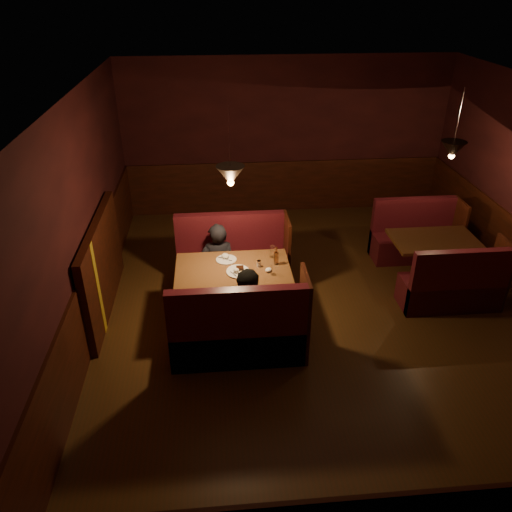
{
  "coord_description": "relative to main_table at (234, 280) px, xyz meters",
  "views": [
    {
      "loc": [
        -1.37,
        -5.54,
        4.09
      ],
      "look_at": [
        -0.87,
        -0.02,
        0.95
      ],
      "focal_mm": 35.0,
      "sensor_mm": 36.0,
      "label": 1
    }
  ],
  "objects": [
    {
      "name": "main_bench_far",
      "position": [
        0.02,
        0.84,
        -0.26
      ],
      "size": [
        1.63,
        0.58,
        1.11
      ],
      "color": "#470E14",
      "rests_on": "ground"
    },
    {
      "name": "diner_a",
      "position": [
        -0.2,
        0.7,
        0.11
      ],
      "size": [
        0.54,
        0.37,
        1.44
      ],
      "primitive_type": "imported",
      "rotation": [
        0.0,
        0.0,
        3.2
      ],
      "color": "black",
      "rests_on": "ground"
    },
    {
      "name": "second_bench_far",
      "position": [
        3.02,
        1.46,
        -0.3
      ],
      "size": [
        1.38,
        0.51,
        0.98
      ],
      "color": "#470E14",
      "rests_on": "ground"
    },
    {
      "name": "second_table",
      "position": [
        2.99,
        0.71,
        -0.09
      ],
      "size": [
        1.25,
        0.8,
        0.7
      ],
      "color": "#552D0D",
      "rests_on": "ground"
    },
    {
      "name": "main_bench_near",
      "position": [
        0.02,
        -0.84,
        -0.26
      ],
      "size": [
        1.63,
        0.58,
        1.11
      ],
      "color": "#470E14",
      "rests_on": "ground"
    },
    {
      "name": "main_table",
      "position": [
        0.0,
        0.0,
        0.0
      ],
      "size": [
        1.48,
        0.9,
        1.03
      ],
      "color": "#552D0D",
      "rests_on": "ground"
    },
    {
      "name": "diner_b",
      "position": [
        0.17,
        -0.6,
        0.1
      ],
      "size": [
        0.72,
        0.58,
        1.42
      ],
      "primitive_type": "imported",
      "rotation": [
        0.0,
        0.0,
        0.06
      ],
      "color": "black",
      "rests_on": "ground"
    },
    {
      "name": "second_bench_near",
      "position": [
        3.02,
        -0.03,
        -0.3
      ],
      "size": [
        1.38,
        0.51,
        0.98
      ],
      "color": "#470E14",
      "rests_on": "ground"
    },
    {
      "name": "room",
      "position": [
        0.88,
        0.06,
        0.44
      ],
      "size": [
        6.02,
        7.02,
        2.92
      ],
      "color": "#462D13",
      "rests_on": "ground"
    }
  ]
}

